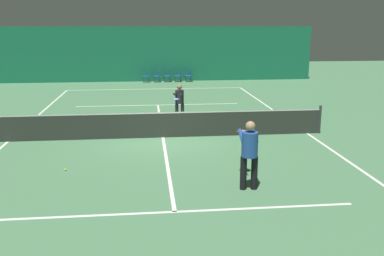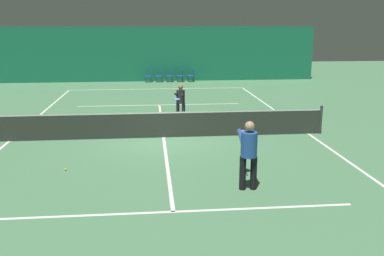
{
  "view_description": "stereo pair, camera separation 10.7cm",
  "coord_description": "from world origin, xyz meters",
  "px_view_note": "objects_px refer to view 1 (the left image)",
  "views": [
    {
      "loc": [
        -0.55,
        -15.2,
        4.1
      ],
      "look_at": [
        0.78,
        -2.75,
        1.01
      ],
      "focal_mm": 40.0,
      "sensor_mm": 36.0,
      "label": 1
    },
    {
      "loc": [
        -0.45,
        -15.21,
        4.1
      ],
      "look_at": [
        0.78,
        -2.75,
        1.01
      ],
      "focal_mm": 40.0,
      "sensor_mm": 36.0,
      "label": 2
    }
  ],
  "objects_px": {
    "tennis_net": "(163,124)",
    "player_near": "(249,150)",
    "courtside_chair_2": "(168,75)",
    "courtside_chair_3": "(179,75)",
    "courtside_chair_0": "(147,75)",
    "courtside_chair_1": "(158,75)",
    "tennis_ball": "(65,170)",
    "player_far": "(179,100)",
    "courtside_chair_4": "(189,75)"
  },
  "relations": [
    {
      "from": "courtside_chair_0",
      "to": "courtside_chair_4",
      "type": "relative_size",
      "value": 1.0
    },
    {
      "from": "player_far",
      "to": "player_near",
      "type": "bearing_deg",
      "value": 22.31
    },
    {
      "from": "tennis_net",
      "to": "courtside_chair_0",
      "type": "bearing_deg",
      "value": 91.92
    },
    {
      "from": "player_near",
      "to": "courtside_chair_1",
      "type": "height_order",
      "value": "player_near"
    },
    {
      "from": "courtside_chair_2",
      "to": "courtside_chair_3",
      "type": "height_order",
      "value": "same"
    },
    {
      "from": "player_far",
      "to": "courtside_chair_1",
      "type": "bearing_deg",
      "value": -163.29
    },
    {
      "from": "tennis_net",
      "to": "courtside_chair_3",
      "type": "bearing_deg",
      "value": 83.38
    },
    {
      "from": "player_far",
      "to": "courtside_chair_3",
      "type": "bearing_deg",
      "value": -170.21
    },
    {
      "from": "courtside_chair_0",
      "to": "tennis_ball",
      "type": "bearing_deg",
      "value": -7.44
    },
    {
      "from": "courtside_chair_0",
      "to": "courtside_chair_1",
      "type": "bearing_deg",
      "value": 90.0
    },
    {
      "from": "courtside_chair_4",
      "to": "tennis_ball",
      "type": "bearing_deg",
      "value": -16.37
    },
    {
      "from": "courtside_chair_0",
      "to": "tennis_ball",
      "type": "height_order",
      "value": "courtside_chair_0"
    },
    {
      "from": "courtside_chair_2",
      "to": "tennis_ball",
      "type": "xyz_separation_m",
      "value": [
        -3.92,
        -18.46,
        -0.45
      ]
    },
    {
      "from": "courtside_chair_2",
      "to": "courtside_chair_3",
      "type": "relative_size",
      "value": 1.0
    },
    {
      "from": "player_near",
      "to": "player_far",
      "type": "bearing_deg",
      "value": 11.14
    },
    {
      "from": "tennis_net",
      "to": "courtside_chair_0",
      "type": "relative_size",
      "value": 14.29
    },
    {
      "from": "tennis_net",
      "to": "courtside_chair_3",
      "type": "height_order",
      "value": "tennis_net"
    },
    {
      "from": "player_far",
      "to": "courtside_chair_0",
      "type": "height_order",
      "value": "player_far"
    },
    {
      "from": "tennis_net",
      "to": "player_far",
      "type": "bearing_deg",
      "value": 72.83
    },
    {
      "from": "courtside_chair_1",
      "to": "courtside_chair_4",
      "type": "xyz_separation_m",
      "value": [
        2.26,
        0.0,
        0.0
      ]
    },
    {
      "from": "player_far",
      "to": "tennis_net",
      "type": "bearing_deg",
      "value": -3.08
    },
    {
      "from": "courtside_chair_0",
      "to": "courtside_chair_2",
      "type": "height_order",
      "value": "same"
    },
    {
      "from": "tennis_net",
      "to": "player_near",
      "type": "relative_size",
      "value": 6.79
    },
    {
      "from": "tennis_net",
      "to": "player_near",
      "type": "bearing_deg",
      "value": -69.43
    },
    {
      "from": "tennis_net",
      "to": "courtside_chair_4",
      "type": "height_order",
      "value": "tennis_net"
    },
    {
      "from": "courtside_chair_4",
      "to": "tennis_ball",
      "type": "distance_m",
      "value": 19.24
    },
    {
      "from": "player_far",
      "to": "courtside_chair_0",
      "type": "relative_size",
      "value": 1.87
    },
    {
      "from": "player_near",
      "to": "courtside_chair_4",
      "type": "xyz_separation_m",
      "value": [
        0.55,
        20.31,
        -0.54
      ]
    },
    {
      "from": "courtside_chair_2",
      "to": "tennis_ball",
      "type": "distance_m",
      "value": 18.88
    },
    {
      "from": "courtside_chair_1",
      "to": "courtside_chair_4",
      "type": "bearing_deg",
      "value": 90.0
    },
    {
      "from": "player_near",
      "to": "courtside_chair_1",
      "type": "relative_size",
      "value": 2.1
    },
    {
      "from": "courtside_chair_2",
      "to": "courtside_chair_0",
      "type": "bearing_deg",
      "value": -90.0
    },
    {
      "from": "courtside_chair_4",
      "to": "player_near",
      "type": "bearing_deg",
      "value": -1.56
    },
    {
      "from": "tennis_net",
      "to": "player_near",
      "type": "xyz_separation_m",
      "value": [
        1.95,
        -5.21,
        0.52
      ]
    },
    {
      "from": "tennis_ball",
      "to": "courtside_chair_1",
      "type": "bearing_deg",
      "value": 80.28
    },
    {
      "from": "player_far",
      "to": "courtside_chair_4",
      "type": "distance_m",
      "value": 12.58
    },
    {
      "from": "courtside_chair_2",
      "to": "tennis_net",
      "type": "bearing_deg",
      "value": -3.79
    },
    {
      "from": "courtside_chair_1",
      "to": "courtside_chair_3",
      "type": "distance_m",
      "value": 1.51
    },
    {
      "from": "tennis_net",
      "to": "tennis_ball",
      "type": "relative_size",
      "value": 181.82
    },
    {
      "from": "player_far",
      "to": "tennis_ball",
      "type": "distance_m",
      "value": 7.12
    },
    {
      "from": "courtside_chair_1",
      "to": "courtside_chair_0",
      "type": "bearing_deg",
      "value": -90.0
    },
    {
      "from": "player_far",
      "to": "tennis_ball",
      "type": "height_order",
      "value": "player_far"
    },
    {
      "from": "courtside_chair_2",
      "to": "courtside_chair_4",
      "type": "height_order",
      "value": "same"
    },
    {
      "from": "player_near",
      "to": "courtside_chair_3",
      "type": "distance_m",
      "value": 20.32
    },
    {
      "from": "player_far",
      "to": "courtside_chair_2",
      "type": "bearing_deg",
      "value": -166.75
    },
    {
      "from": "courtside_chair_0",
      "to": "tennis_ball",
      "type": "relative_size",
      "value": 12.73
    },
    {
      "from": "courtside_chair_0",
      "to": "courtside_chair_2",
      "type": "distance_m",
      "value": 1.51
    },
    {
      "from": "courtside_chair_0",
      "to": "courtside_chair_3",
      "type": "bearing_deg",
      "value": 90.0
    },
    {
      "from": "courtside_chair_0",
      "to": "courtside_chair_3",
      "type": "relative_size",
      "value": 1.0
    },
    {
      "from": "player_far",
      "to": "courtside_chair_0",
      "type": "distance_m",
      "value": 12.53
    }
  ]
}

